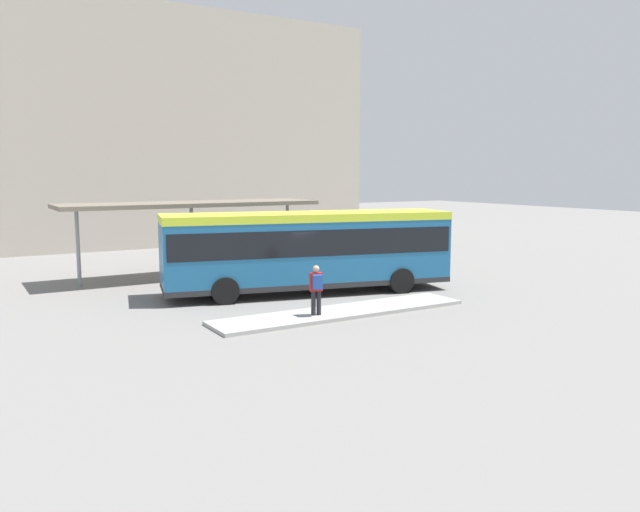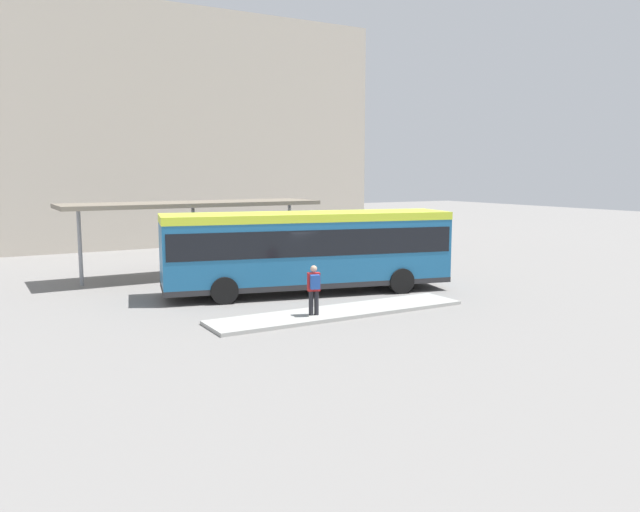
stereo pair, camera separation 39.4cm
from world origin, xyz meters
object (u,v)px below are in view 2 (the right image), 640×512
at_px(bicycle_yellow, 418,257).
at_px(bicycle_green, 404,255).
at_px(bicycle_white, 393,254).
at_px(city_bus, 308,246).
at_px(pedestrian_waiting, 314,287).

height_order(bicycle_yellow, bicycle_green, bicycle_green).
bearing_deg(bicycle_white, bicycle_green, 175.22).
relative_size(city_bus, bicycle_green, 6.36).
height_order(city_bus, bicycle_yellow, city_bus).
height_order(pedestrian_waiting, bicycle_green, pedestrian_waiting).
relative_size(city_bus, bicycle_white, 7.41).
xyz_separation_m(pedestrian_waiting, bicycle_white, (10.32, 9.68, -0.71)).
xyz_separation_m(pedestrian_waiting, bicycle_green, (10.34, 8.81, -0.66)).
xyz_separation_m(city_bus, pedestrian_waiting, (-1.97, -3.97, -0.79)).
relative_size(bicycle_yellow, bicycle_white, 1.14).
relative_size(city_bus, pedestrian_waiting, 7.06).
height_order(city_bus, bicycle_green, city_bus).
height_order(bicycle_green, bicycle_white, bicycle_green).
distance_m(city_bus, bicycle_white, 10.23).
bearing_deg(city_bus, bicycle_white, 47.40).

